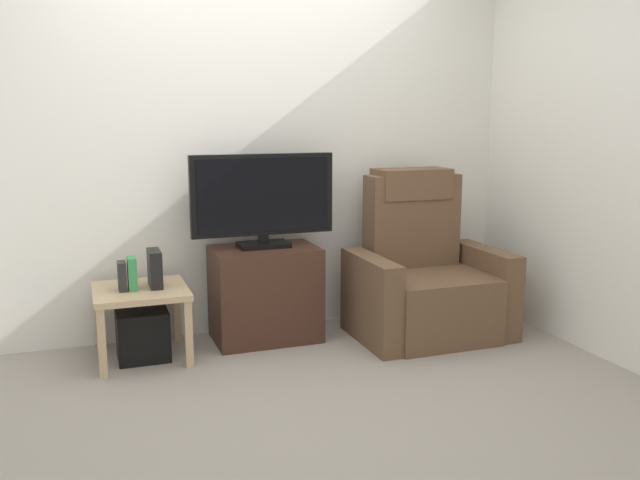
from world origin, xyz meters
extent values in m
plane|color=gray|center=(0.00, 0.00, 0.00)|extent=(6.40, 6.40, 0.00)
cube|color=silver|center=(0.00, 1.13, 1.30)|extent=(6.40, 0.06, 2.60)
cube|color=silver|center=(1.88, 0.00, 1.30)|extent=(0.06, 4.48, 2.60)
cube|color=#3D2319|center=(0.05, 0.85, 0.30)|extent=(0.67, 0.44, 0.61)
cube|color=black|center=(0.05, 0.64, 0.42)|extent=(0.61, 0.02, 0.02)
cube|color=black|center=(0.05, 0.69, 0.46)|extent=(0.34, 0.11, 0.04)
cube|color=black|center=(0.05, 0.87, 0.62)|extent=(0.32, 0.20, 0.03)
cube|color=black|center=(0.05, 0.87, 0.66)|extent=(0.06, 0.04, 0.05)
cube|color=black|center=(0.05, 0.87, 0.94)|extent=(0.92, 0.05, 0.51)
cube|color=black|center=(0.05, 0.84, 0.94)|extent=(0.84, 0.01, 0.46)
cube|color=brown|center=(1.08, 0.55, 0.21)|extent=(0.70, 0.72, 0.42)
cube|color=brown|center=(1.08, 0.82, 0.73)|extent=(0.64, 0.20, 0.62)
cube|color=brown|center=(1.08, 0.84, 0.98)|extent=(0.50, 0.26, 0.20)
cube|color=brown|center=(0.66, 0.55, 0.28)|extent=(0.14, 0.68, 0.56)
cube|color=brown|center=(1.50, 0.55, 0.28)|extent=(0.14, 0.68, 0.56)
cube|color=tan|center=(-0.74, 0.76, 0.41)|extent=(0.54, 0.54, 0.04)
cube|color=tan|center=(-0.98, 0.52, 0.20)|extent=(0.04, 0.04, 0.40)
cube|color=tan|center=(-0.50, 0.52, 0.20)|extent=(0.04, 0.04, 0.40)
cube|color=tan|center=(-0.98, 1.00, 0.20)|extent=(0.04, 0.04, 0.40)
cube|color=tan|center=(-0.50, 1.00, 0.20)|extent=(0.04, 0.04, 0.40)
cube|color=black|center=(-0.74, 0.76, 0.15)|extent=(0.30, 0.30, 0.30)
cube|color=#262626|center=(-0.84, 0.74, 0.52)|extent=(0.05, 0.10, 0.17)
cube|color=#388C4C|center=(-0.78, 0.74, 0.53)|extent=(0.05, 0.11, 0.19)
cube|color=black|center=(-0.65, 0.77, 0.54)|extent=(0.07, 0.20, 0.22)
camera|label=1|loc=(-1.05, -3.21, 1.44)|focal=37.72mm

